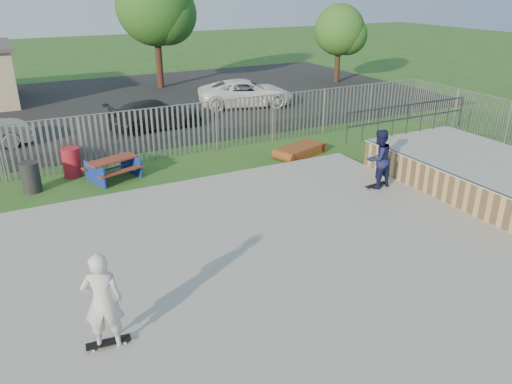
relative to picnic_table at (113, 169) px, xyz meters
name	(u,v)px	position (x,y,z in m)	size (l,w,h in m)	color
ground	(228,280)	(0.85, -7.68, -0.36)	(120.00, 120.00, 0.00)	#2B5C1F
concrete_slab	(228,277)	(0.85, -7.68, -0.29)	(15.00, 12.00, 0.15)	#959691
quarter_pipe	(482,175)	(10.35, -6.64, 0.20)	(5.50, 7.05, 2.19)	tan
fence	(195,170)	(1.85, -3.09, 0.64)	(26.04, 16.02, 2.00)	gray
picnic_table	(113,169)	(0.00, 0.00, 0.00)	(2.04, 1.85, 0.71)	maroon
funbox	(300,151)	(7.08, -0.83, -0.17)	(2.11, 1.50, 0.38)	brown
trash_bin_red	(72,162)	(-1.23, 0.87, 0.15)	(0.62, 0.62, 1.03)	maroon
trash_bin_grey	(31,177)	(-2.62, 0.04, 0.13)	(0.59, 0.59, 0.99)	#232326
parking_lot	(83,108)	(0.85, 11.32, -0.35)	(40.00, 18.00, 0.02)	black
car_dark	(156,114)	(3.24, 5.58, 0.31)	(1.82, 4.48, 1.30)	black
car_white	(246,93)	(8.93, 7.71, 0.37)	(2.37, 5.14, 1.43)	white
tree_mid	(155,6)	(6.38, 14.96, 4.60)	(4.78, 4.78, 7.37)	#43251A
tree_right	(339,30)	(17.56, 11.24, 3.04)	(3.28, 3.28, 5.07)	#3B2B17
skateboard_a	(376,186)	(7.32, -5.09, -0.17)	(0.82, 0.29, 0.08)	black
skateboard_b	(109,343)	(-2.09, -8.86, -0.17)	(0.82, 0.28, 0.08)	black
skater_navy	(379,159)	(7.32, -5.09, 0.75)	(0.93, 0.73, 1.92)	#151943
skater_white	(103,301)	(-2.09, -8.86, 0.75)	(0.70, 0.46, 1.92)	silver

